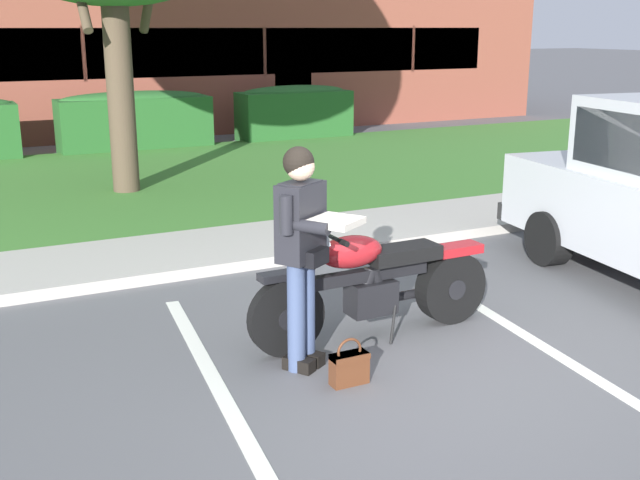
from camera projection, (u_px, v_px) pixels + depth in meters
ground_plane at (426, 371)px, 5.95m from camera, size 140.00×140.00×0.00m
curb_strip at (267, 260)px, 8.58m from camera, size 60.00×0.20×0.12m
concrete_walk at (239, 244)px, 9.31m from camera, size 60.00×1.50×0.08m
grass_lawn at (144, 182)px, 13.09m from camera, size 60.00×7.26×0.06m
stall_stripe_0 at (226, 402)px, 5.45m from camera, size 0.64×4.38×0.01m
stall_stripe_1 at (526, 336)px, 6.63m from camera, size 0.64×4.38×0.01m
motorcycle at (381, 280)px, 6.52m from camera, size 2.24×0.82×1.26m
rider_person at (303, 241)px, 5.76m from camera, size 0.60×0.67×1.70m
handbag at (349, 366)px, 5.70m from camera, size 0.28×0.13×0.36m
hedge_center_right at (135, 119)px, 16.47m from camera, size 3.16×0.90×1.24m
hedge_right at (294, 111)px, 18.08m from camera, size 2.64×0.90×1.24m
brick_building at (52, 52)px, 20.94m from camera, size 25.52×8.96×3.76m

